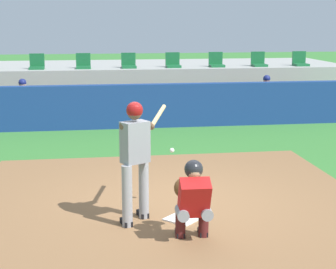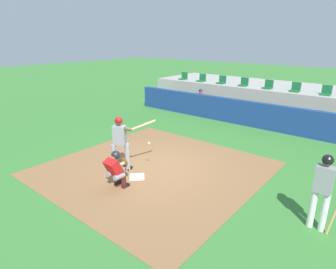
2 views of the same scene
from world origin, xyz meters
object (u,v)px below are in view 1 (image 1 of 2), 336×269
(dugout_player_0, at_px, (23,101))
(stadium_seat_6, at_px, (216,63))
(stadium_seat_4, at_px, (129,64))
(dugout_player_1, at_px, (267,96))
(catcher_crouched, at_px, (193,197))
(stadium_seat_3, at_px, (83,64))
(home_plate, at_px, (183,219))
(stadium_seat_8, at_px, (300,62))
(stadium_seat_5, at_px, (173,63))
(batter_at_plate, at_px, (136,154))
(stadium_seat_2, at_px, (37,65))
(stadium_seat_7, at_px, (259,62))

(dugout_player_0, distance_m, stadium_seat_6, 6.43)
(stadium_seat_4, bearing_deg, dugout_player_1, -27.00)
(catcher_crouched, height_order, stadium_seat_3, stadium_seat_3)
(home_plate, bearing_deg, stadium_seat_8, 60.42)
(catcher_crouched, xyz_separation_m, stadium_seat_3, (-1.44, 10.95, 0.93))
(dugout_player_1, distance_m, stadium_seat_3, 5.87)
(stadium_seat_5, xyz_separation_m, stadium_seat_8, (4.33, 0.00, 0.00))
(batter_at_plate, bearing_deg, stadium_seat_6, 70.62)
(dugout_player_1, xyz_separation_m, stadium_seat_6, (-1.10, 2.03, 0.86))
(batter_at_plate, relative_size, stadium_seat_6, 3.76)
(stadium_seat_2, relative_size, stadium_seat_8, 1.00)
(stadium_seat_7, relative_size, stadium_seat_8, 1.00)
(batter_at_plate, xyz_separation_m, stadium_seat_5, (2.13, 10.15, 0.50))
(batter_at_plate, relative_size, stadium_seat_5, 3.76)
(home_plate, distance_m, dugout_player_0, 8.76)
(dugout_player_1, height_order, stadium_seat_2, stadium_seat_2)
(dugout_player_1, height_order, stadium_seat_3, stadium_seat_3)
(home_plate, height_order, stadium_seat_6, stadium_seat_6)
(stadium_seat_5, bearing_deg, batter_at_plate, -101.84)
(batter_at_plate, distance_m, stadium_seat_3, 10.19)
(catcher_crouched, bearing_deg, stadium_seat_4, 90.00)
(batter_at_plate, distance_m, stadium_seat_7, 11.34)
(home_plate, xyz_separation_m, stadium_seat_7, (4.33, 10.18, 1.51))
(stadium_seat_3, bearing_deg, dugout_player_0, -129.97)
(stadium_seat_7, bearing_deg, catcher_crouched, -111.59)
(dugout_player_1, relative_size, stadium_seat_8, 2.71)
(stadium_seat_3, height_order, stadium_seat_8, same)
(catcher_crouched, relative_size, stadium_seat_5, 3.71)
(dugout_player_0, height_order, stadium_seat_4, stadium_seat_4)
(stadium_seat_6, bearing_deg, stadium_seat_3, 180.00)
(stadium_seat_3, bearing_deg, home_plate, -81.92)
(home_plate, relative_size, batter_at_plate, 0.24)
(dugout_player_1, bearing_deg, dugout_player_0, 180.00)
(batter_at_plate, bearing_deg, stadium_seat_5, 78.16)
(catcher_crouched, distance_m, stadium_seat_2, 11.36)
(dugout_player_1, distance_m, stadium_seat_5, 3.37)
(dugout_player_1, bearing_deg, stadium_seat_8, 48.75)
(home_plate, bearing_deg, dugout_player_0, 111.14)
(stadium_seat_7, bearing_deg, stadium_seat_8, 0.00)
(catcher_crouched, distance_m, stadium_seat_5, 11.09)
(stadium_seat_3, distance_m, stadium_seat_4, 1.44)
(home_plate, bearing_deg, batter_at_plate, 177.94)
(stadium_seat_3, xyz_separation_m, stadium_seat_7, (5.78, 0.00, 0.00))
(stadium_seat_2, distance_m, stadium_seat_5, 4.33)
(stadium_seat_2, relative_size, stadium_seat_6, 1.00)
(stadium_seat_2, bearing_deg, dugout_player_1, -16.47)
(catcher_crouched, xyz_separation_m, stadium_seat_6, (2.89, 10.95, 0.93))
(dugout_player_0, xyz_separation_m, stadium_seat_3, (1.71, 2.03, 0.86))
(stadium_seat_5, bearing_deg, dugout_player_1, -38.60)
(dugout_player_0, relative_size, stadium_seat_2, 2.71)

